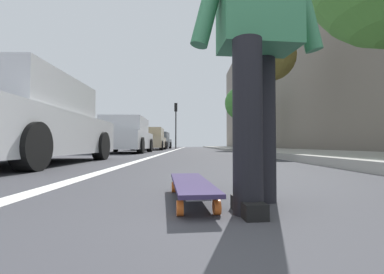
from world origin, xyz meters
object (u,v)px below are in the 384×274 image
(parked_car_mid, at_px, (126,136))
(street_tree_far, at_px, (242,104))
(skater_person, at_px, (257,28))
(parked_car_near, at_px, (24,123))
(parked_car_end, at_px, (159,141))
(parked_car_far, at_px, (150,140))
(skateboard, at_px, (191,185))
(street_tree_mid, at_px, (271,58))
(pedestrian_distant, at_px, (241,135))
(traffic_light, at_px, (176,117))

(parked_car_mid, bearing_deg, street_tree_far, -48.44)
(skater_person, bearing_deg, parked_car_near, 45.86)
(parked_car_end, bearing_deg, parked_car_far, -178.68)
(skateboard, height_order, parked_car_end, parked_car_end)
(parked_car_mid, relative_size, street_tree_mid, 0.88)
(street_tree_mid, bearing_deg, skater_person, 162.45)
(parked_car_near, height_order, street_tree_far, street_tree_far)
(parked_car_far, xyz_separation_m, parked_car_end, (5.88, 0.13, 0.01))
(street_tree_far, bearing_deg, parked_car_end, 40.23)
(parked_car_mid, distance_m, pedestrian_distant, 7.52)
(skateboard, height_order, traffic_light, traffic_light)
(skateboard, height_order, parked_car_mid, parked_car_mid)
(parked_car_far, distance_m, street_tree_far, 6.55)
(parked_car_far, bearing_deg, pedestrian_distant, -107.60)
(street_tree_far, height_order, pedestrian_distant, street_tree_far)
(parked_car_mid, relative_size, street_tree_far, 1.06)
(skater_person, relative_size, traffic_light, 0.38)
(parked_car_far, height_order, pedestrian_distant, pedestrian_distant)
(parked_car_end, bearing_deg, street_tree_mid, -155.20)
(parked_car_near, relative_size, traffic_light, 0.94)
(parked_car_end, relative_size, pedestrian_distant, 2.61)
(traffic_light, bearing_deg, parked_car_near, 176.24)
(parked_car_near, xyz_separation_m, traffic_light, (20.75, -1.36, 2.32))
(traffic_light, bearing_deg, parked_car_end, 135.99)
(skater_person, xyz_separation_m, street_tree_mid, (9.05, -2.86, 2.87))
(traffic_light, bearing_deg, street_tree_mid, -162.45)
(parked_car_far, relative_size, traffic_light, 1.06)
(parked_car_far, height_order, traffic_light, traffic_light)
(skateboard, height_order, street_tree_mid, street_tree_mid)
(parked_car_mid, relative_size, parked_car_far, 0.92)
(parked_car_mid, height_order, pedestrian_distant, pedestrian_distant)
(skater_person, relative_size, parked_car_far, 0.35)
(street_tree_mid, distance_m, pedestrian_distant, 6.25)
(skater_person, distance_m, parked_car_far, 16.74)
(street_tree_mid, bearing_deg, parked_car_mid, 83.02)
(parked_car_near, relative_size, pedestrian_distant, 2.48)
(parked_car_near, height_order, parked_car_far, same)
(skateboard, height_order, parked_car_far, parked_car_far)
(parked_car_mid, bearing_deg, street_tree_mid, -96.98)
(skater_person, distance_m, parked_car_near, 4.43)
(skateboard, relative_size, traffic_light, 0.20)
(skateboard, relative_size, parked_car_mid, 0.20)
(skateboard, distance_m, parked_car_near, 4.12)
(traffic_light, xyz_separation_m, pedestrian_distant, (-9.23, -4.48, -2.06))
(parked_car_mid, bearing_deg, skater_person, -162.40)
(street_tree_mid, height_order, street_tree_far, street_tree_mid)
(parked_car_near, distance_m, parked_car_mid, 6.70)
(parked_car_far, bearing_deg, street_tree_far, -102.91)
(skater_person, relative_size, parked_car_end, 0.38)
(pedestrian_distant, bearing_deg, traffic_light, 25.89)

